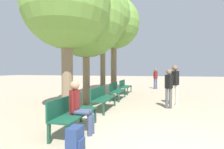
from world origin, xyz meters
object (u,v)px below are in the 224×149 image
object	(u,v)px
bench_row_1	(102,97)
bench_row_3	(124,86)
tree_row_0	(67,6)
pedestrian_far	(169,86)
person_seated	(79,105)
bench_row_2	(116,90)
tree_row_3	(114,24)
tree_row_2	(103,14)
bench_row_0	(72,111)
backpack	(75,140)
pedestrian_mid	(175,82)
pedestrian_near	(155,77)

from	to	relation	value
bench_row_1	bench_row_3	world-z (taller)	same
tree_row_0	pedestrian_far	distance (m)	4.83
person_seated	pedestrian_far	size ratio (longest dim) A/B	0.82
bench_row_2	tree_row_3	bearing A→B (deg)	105.78
bench_row_2	tree_row_2	bearing A→B (deg)	137.94
bench_row_3	tree_row_3	distance (m)	4.60
tree_row_2	tree_row_3	size ratio (longest dim) A/B	0.94
bench_row_0	tree_row_0	xyz separation A→B (m)	(-1.00, 1.58, 3.23)
bench_row_0	bench_row_3	bearing A→B (deg)	90.00
bench_row_2	tree_row_0	xyz separation A→B (m)	(-1.00, -3.24, 3.23)
bench_row_0	backpack	bearing A→B (deg)	-60.01
bench_row_2	backpack	bearing A→B (deg)	-84.16
bench_row_1	bench_row_3	bearing A→B (deg)	90.00
bench_row_0	tree_row_3	world-z (taller)	tree_row_3
bench_row_1	person_seated	size ratio (longest dim) A/B	1.31
bench_row_3	backpack	bearing A→B (deg)	-85.86
person_seated	bench_row_3	bearing A→B (deg)	91.86
bench_row_3	bench_row_0	bearing A→B (deg)	-90.00
pedestrian_mid	bench_row_0	bearing A→B (deg)	-124.62
backpack	pedestrian_near	size ratio (longest dim) A/B	0.30
bench_row_2	pedestrian_near	distance (m)	6.03
bench_row_3	pedestrian_mid	bearing A→B (deg)	-48.77
bench_row_0	bench_row_3	xyz separation A→B (m)	(0.00, 7.23, 0.00)
pedestrian_near	pedestrian_mid	world-z (taller)	pedestrian_mid
bench_row_2	backpack	world-z (taller)	bench_row_2
bench_row_3	tree_row_0	xyz separation A→B (m)	(-1.00, -5.65, 3.23)
bench_row_0	pedestrian_far	world-z (taller)	pedestrian_far
pedestrian_mid	pedestrian_far	size ratio (longest dim) A/B	1.11
person_seated	pedestrian_mid	xyz separation A→B (m)	(2.56, 4.14, 0.31)
backpack	tree_row_2	bearing A→B (deg)	103.29
tree_row_0	person_seated	size ratio (longest dim) A/B	4.17
tree_row_2	bench_row_0	bearing A→B (deg)	-80.11
bench_row_0	backpack	size ratio (longest dim) A/B	3.42
bench_row_1	person_seated	bearing A→B (deg)	-84.57
tree_row_0	backpack	xyz separation A→B (m)	(1.60, -2.62, -3.50)
bench_row_1	person_seated	xyz separation A→B (m)	(0.24, -2.51, 0.17)
tree_row_0	pedestrian_mid	bearing A→B (deg)	33.03
bench_row_3	pedestrian_near	world-z (taller)	pedestrian_near
bench_row_2	tree_row_0	world-z (taller)	tree_row_0
tree_row_0	person_seated	world-z (taller)	tree_row_0
bench_row_1	pedestrian_mid	world-z (taller)	pedestrian_mid
tree_row_2	backpack	world-z (taller)	tree_row_2
pedestrian_near	pedestrian_mid	distance (m)	6.53
tree_row_2	pedestrian_near	xyz separation A→B (m)	(2.92, 4.80, -3.78)
pedestrian_near	tree_row_3	bearing A→B (deg)	-143.44
person_seated	backpack	xyz separation A→B (m)	(0.36, -0.94, -0.44)
bench_row_1	tree_row_0	world-z (taller)	tree_row_0
bench_row_3	person_seated	size ratio (longest dim) A/B	1.31
bench_row_3	pedestrian_mid	world-z (taller)	pedestrian_mid
tree_row_0	bench_row_3	bearing A→B (deg)	79.99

